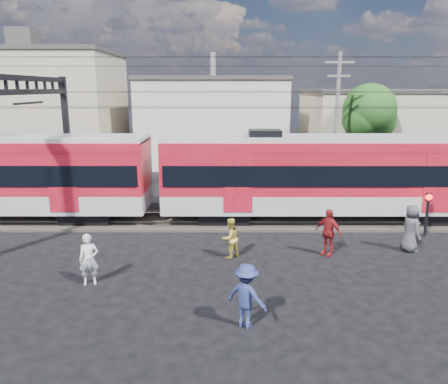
{
  "coord_description": "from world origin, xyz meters",
  "views": [
    {
      "loc": [
        -0.96,
        -12.5,
        6.36
      ],
      "look_at": [
        -0.99,
        5.0,
        2.19
      ],
      "focal_mm": 35.0,
      "sensor_mm": 36.0,
      "label": 1
    }
  ],
  "objects_px": {
    "commuter_train": "(335,173)",
    "pedestrian_c": "(246,296)",
    "pedestrian_a": "(89,260)",
    "crossing_signal": "(428,206)"
  },
  "relations": [
    {
      "from": "pedestrian_a",
      "to": "pedestrian_c",
      "type": "relative_size",
      "value": 0.95
    },
    {
      "from": "pedestrian_a",
      "to": "commuter_train",
      "type": "bearing_deg",
      "value": 21.95
    },
    {
      "from": "commuter_train",
      "to": "crossing_signal",
      "type": "xyz_separation_m",
      "value": [
        3.57,
        -2.15,
        -1.05
      ]
    },
    {
      "from": "pedestrian_a",
      "to": "crossing_signal",
      "type": "height_order",
      "value": "crossing_signal"
    },
    {
      "from": "commuter_train",
      "to": "pedestrian_c",
      "type": "xyz_separation_m",
      "value": [
        -4.69,
        -9.7,
        -1.49
      ]
    },
    {
      "from": "commuter_train",
      "to": "pedestrian_c",
      "type": "distance_m",
      "value": 10.88
    },
    {
      "from": "commuter_train",
      "to": "pedestrian_a",
      "type": "bearing_deg",
      "value": -144.24
    },
    {
      "from": "crossing_signal",
      "to": "commuter_train",
      "type": "bearing_deg",
      "value": 148.97
    },
    {
      "from": "commuter_train",
      "to": "pedestrian_c",
      "type": "bearing_deg",
      "value": -115.81
    },
    {
      "from": "pedestrian_a",
      "to": "pedestrian_c",
      "type": "xyz_separation_m",
      "value": [
        5.08,
        -2.67,
        0.04
      ]
    }
  ]
}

